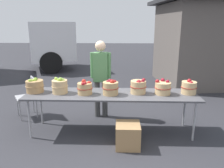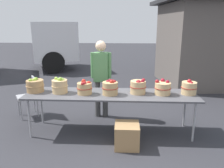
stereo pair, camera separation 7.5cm
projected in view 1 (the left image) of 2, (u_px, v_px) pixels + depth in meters
ground_plane at (111, 131)px, 4.23m from camera, size 40.00×40.00×0.00m
market_table at (111, 95)px, 4.04m from camera, size 3.10×0.76×0.75m
apple_basket_green_0 at (35, 86)px, 4.10m from camera, size 0.33×0.33×0.27m
apple_basket_green_1 at (60, 86)px, 4.04m from camera, size 0.30×0.30×0.30m
apple_basket_red_0 at (85, 88)px, 3.98m from camera, size 0.28×0.28×0.26m
apple_basket_red_1 at (111, 88)px, 3.96m from camera, size 0.29×0.29×0.28m
apple_basket_red_2 at (138, 86)px, 4.02m from camera, size 0.30×0.30×0.28m
apple_basket_red_3 at (163, 88)px, 3.99m from camera, size 0.30×0.30×0.27m
apple_basket_red_4 at (189, 87)px, 4.00m from camera, size 0.28×0.28×0.28m
vendor_adult at (101, 73)px, 4.67m from camera, size 0.44×0.23×1.65m
food_kiosk at (208, 42)px, 7.38m from camera, size 3.88×3.37×2.74m
folding_chair at (29, 94)px, 4.81m from camera, size 0.55×0.55×0.86m
produce_crate at (128, 135)px, 3.66m from camera, size 0.40×0.40×0.40m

